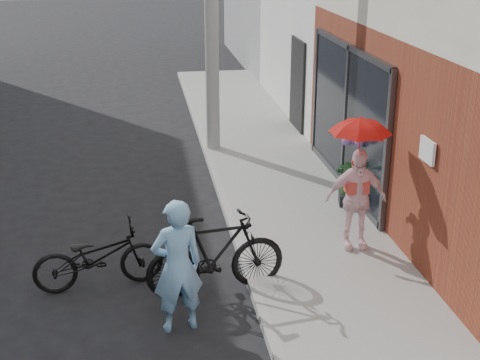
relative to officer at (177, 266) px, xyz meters
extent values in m
plane|color=black|center=(0.07, 0.51, -0.82)|extent=(80.00, 80.00, 0.00)
cube|color=#979691|center=(2.17, 2.51, -0.76)|extent=(2.20, 24.00, 0.12)
cube|color=#9E9E99|center=(1.01, 2.51, -0.76)|extent=(0.12, 24.00, 0.12)
cube|color=black|center=(3.23, 4.01, 0.54)|extent=(0.06, 3.80, 2.40)
cube|color=white|center=(3.23, 0.71, 1.00)|extent=(0.04, 0.40, 0.30)
imported|color=#79ADD7|center=(0.00, 0.00, 0.00)|extent=(0.67, 0.51, 1.64)
imported|color=black|center=(-0.96, 1.14, -0.38)|extent=(1.75, 0.80, 0.89)
imported|color=black|center=(0.53, 0.76, -0.27)|extent=(1.88, 0.76, 1.09)
imported|color=#FED5DB|center=(2.63, 1.55, 0.04)|extent=(0.89, 0.42, 1.48)
imported|color=red|center=(2.63, 1.55, 1.14)|extent=(0.82, 0.82, 0.72)
cube|color=black|center=(3.07, 3.09, -0.60)|extent=(0.44, 0.44, 0.19)
imported|color=#245823|center=(3.07, 3.09, -0.19)|extent=(0.58, 0.50, 0.64)
camera|label=1|loc=(-0.33, -6.83, 3.62)|focal=50.00mm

